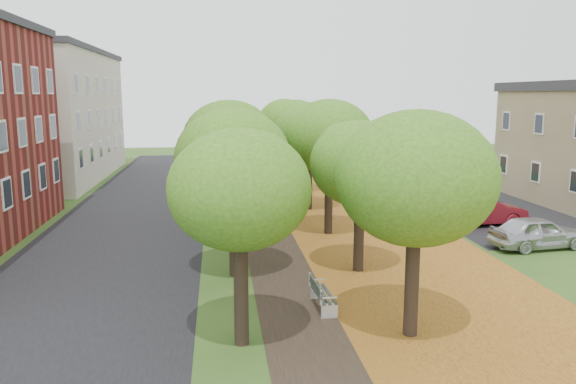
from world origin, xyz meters
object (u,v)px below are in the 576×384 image
object	(u,v)px
car_silver	(538,232)
car_red	(483,211)
car_white	(436,192)
bench	(321,294)
car_grey	(472,206)

from	to	relation	value
car_silver	car_red	xyz separation A→B (m)	(-0.32, 4.65, 0.02)
car_red	car_white	bearing A→B (deg)	-4.26
car_silver	car_red	distance (m)	4.66
bench	car_grey	bearing A→B (deg)	-43.90
bench	car_red	distance (m)	14.86
car_silver	car_grey	world-z (taller)	car_silver
car_grey	car_white	xyz separation A→B (m)	(-0.04, 5.04, -0.10)
car_silver	car_white	world-z (taller)	car_silver
car_grey	car_white	bearing A→B (deg)	-9.92
car_silver	car_grey	size ratio (longest dim) A/B	0.88
bench	car_white	bearing A→B (deg)	-34.15
car_red	car_grey	world-z (taller)	car_red
car_red	bench	bearing A→B (deg)	131.20
car_silver	car_grey	bearing A→B (deg)	-5.04
car_grey	car_red	bearing A→B (deg)	165.02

